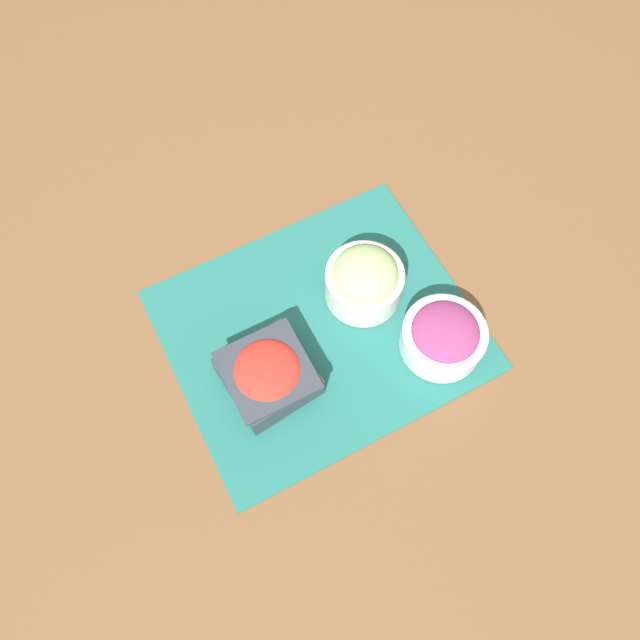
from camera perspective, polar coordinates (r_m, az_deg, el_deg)
name	(u,v)px	position (r m, az deg, el deg)	size (l,w,h in m)	color
ground_plane	(320,329)	(0.96, 0.00, -0.86)	(3.00, 3.00, 0.00)	brown
placemat	(320,329)	(0.96, 0.00, -0.81)	(0.45, 0.38, 0.00)	#236B60
cucumber_bowl	(364,280)	(0.95, 4.08, 3.67)	(0.12, 0.12, 0.09)	silver
tomato_bowl	(268,374)	(0.90, -4.79, -4.96)	(0.13, 0.13, 0.06)	#333842
onion_bowl	(444,336)	(0.93, 11.24, -1.43)	(0.12, 0.12, 0.07)	silver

